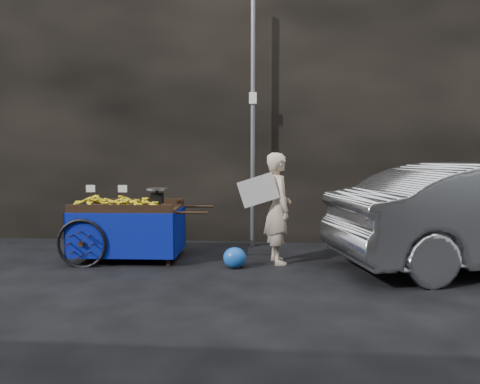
{
  "coord_description": "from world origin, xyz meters",
  "views": [
    {
      "loc": [
        0.71,
        -6.31,
        1.55
      ],
      "look_at": [
        0.16,
        0.5,
        0.96
      ],
      "focal_mm": 35.0,
      "sensor_mm": 36.0,
      "label": 1
    }
  ],
  "objects": [
    {
      "name": "vendor",
      "position": [
        0.71,
        0.12,
        0.77
      ],
      "size": [
        0.81,
        0.64,
        1.53
      ],
      "rotation": [
        0.0,
        0.0,
        1.84
      ],
      "color": "beige",
      "rests_on": "ground"
    },
    {
      "name": "street_pole",
      "position": [
        0.3,
        1.3,
        2.01
      ],
      "size": [
        0.12,
        0.1,
        4.0
      ],
      "color": "slate",
      "rests_on": "ground"
    },
    {
      "name": "building_wall",
      "position": [
        0.39,
        2.6,
        2.5
      ],
      "size": [
        13.5,
        2.0,
        5.0
      ],
      "color": "black",
      "rests_on": "ground"
    },
    {
      "name": "plastic_bag",
      "position": [
        0.14,
        -0.22,
        0.14
      ],
      "size": [
        0.31,
        0.25,
        0.28
      ],
      "primitive_type": "ellipsoid",
      "color": "blue",
      "rests_on": "ground"
    },
    {
      "name": "banana_cart",
      "position": [
        -1.47,
        0.17,
        0.68
      ],
      "size": [
        2.06,
        1.05,
        1.1
      ],
      "rotation": [
        0.0,
        0.0,
        0.04
      ],
      "color": "black",
      "rests_on": "ground"
    },
    {
      "name": "ground",
      "position": [
        0.0,
        0.0,
        0.0
      ],
      "size": [
        80.0,
        80.0,
        0.0
      ],
      "primitive_type": "plane",
      "color": "black",
      "rests_on": "ground"
    }
  ]
}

